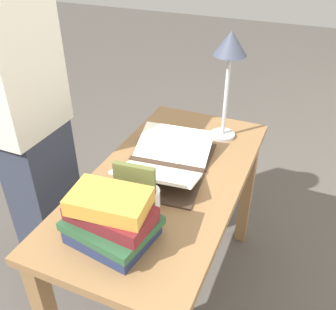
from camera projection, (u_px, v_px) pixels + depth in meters
ground_plane at (168, 294)px, 1.94m from camera, size 12.00×12.00×0.00m
reading_desk at (167, 201)px, 1.60m from camera, size 1.19×0.59×0.76m
open_book at (166, 162)px, 1.57m from camera, size 0.51×0.38×0.09m
book_stack_tall at (111, 219)px, 1.19m from camera, size 0.26×0.31×0.18m
book_standing_upright at (135, 190)px, 1.29m from camera, size 0.03×0.15×0.20m
reading_lamp at (230, 55)px, 1.58m from camera, size 0.14×0.14×0.50m
coffee_mug at (149, 200)px, 1.33m from camera, size 0.08×0.10×0.09m
person_reader at (30, 123)px, 1.65m from camera, size 0.36×0.22×1.76m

